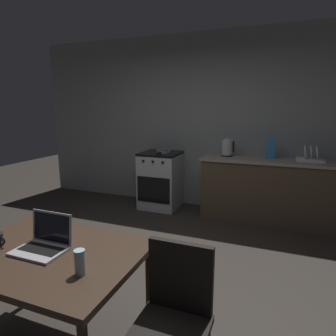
# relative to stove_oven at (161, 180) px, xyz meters

# --- Properties ---
(ground_plane) EXTENTS (12.00, 12.00, 0.00)m
(ground_plane) POSITION_rel_stove_oven_xyz_m (0.55, -2.09, -0.45)
(ground_plane) COLOR #2D2823
(back_wall) EXTENTS (6.40, 0.10, 2.74)m
(back_wall) POSITION_rel_stove_oven_xyz_m (0.85, 0.35, 0.92)
(back_wall) COLOR gray
(back_wall) RESTS_ON ground_plane
(kitchen_counter) EXTENTS (2.16, 0.64, 0.91)m
(kitchen_counter) POSITION_rel_stove_oven_xyz_m (1.80, 0.00, 0.00)
(kitchen_counter) COLOR #4C3D2D
(kitchen_counter) RESTS_ON ground_plane
(stove_oven) EXTENTS (0.60, 0.62, 0.91)m
(stove_oven) POSITION_rel_stove_oven_xyz_m (0.00, 0.00, 0.00)
(stove_oven) COLOR #B7BABF
(stove_oven) RESTS_ON ground_plane
(dining_table) EXTENTS (1.18, 0.85, 0.71)m
(dining_table) POSITION_rel_stove_oven_xyz_m (0.44, -2.92, 0.19)
(dining_table) COLOR #332319
(dining_table) RESTS_ON ground_plane
(chair) EXTENTS (0.40, 0.40, 0.87)m
(chair) POSITION_rel_stove_oven_xyz_m (1.29, -2.91, 0.05)
(chair) COLOR black
(chair) RESTS_ON ground_plane
(laptop) EXTENTS (0.32, 0.25, 0.23)m
(laptop) POSITION_rel_stove_oven_xyz_m (0.40, -2.91, 0.30)
(laptop) COLOR #99999E
(laptop) RESTS_ON dining_table
(electric_kettle) EXTENTS (0.19, 0.17, 0.26)m
(electric_kettle) POSITION_rel_stove_oven_xyz_m (1.05, 0.00, 0.58)
(electric_kettle) COLOR black
(electric_kettle) RESTS_ON kitchen_counter
(frying_pan) EXTENTS (0.23, 0.40, 0.05)m
(frying_pan) POSITION_rel_stove_oven_xyz_m (0.05, -0.03, 0.48)
(frying_pan) COLOR gray
(frying_pan) RESTS_ON stove_oven
(drinking_glass) EXTENTS (0.06, 0.06, 0.14)m
(drinking_glass) POSITION_rel_stove_oven_xyz_m (0.80, -3.05, 0.33)
(drinking_glass) COLOR #99B7C6
(drinking_glass) RESTS_ON dining_table
(cereal_box) EXTENTS (0.13, 0.05, 0.28)m
(cereal_box) POSITION_rel_stove_oven_xyz_m (1.65, 0.02, 0.60)
(cereal_box) COLOR #3372B2
(cereal_box) RESTS_ON kitchen_counter
(dish_rack) EXTENTS (0.34, 0.26, 0.21)m
(dish_rack) POSITION_rel_stove_oven_xyz_m (2.16, 0.00, 0.50)
(dish_rack) COLOR silver
(dish_rack) RESTS_ON kitchen_counter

